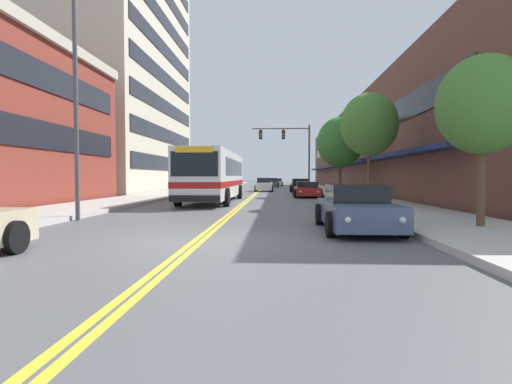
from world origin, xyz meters
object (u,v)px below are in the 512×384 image
object	(u,v)px
car_slate_blue_parked_right_foreground	(356,209)
car_dark_grey_moving_third	(272,183)
traffic_signal_mast	(290,145)
street_tree_right_far	(340,142)
city_bus	(215,174)
fire_hydrant	(356,197)
car_black_parked_right_far	(300,186)
street_tree_right_mid	(369,124)
car_champagne_moving_second	(277,182)
car_charcoal_parked_left_mid	(211,187)
car_red_parked_right_mid	(307,190)
street_tree_right_near	(483,105)
car_white_moving_lead	(264,185)
street_lamp_left_near	(82,73)

from	to	relation	value
car_slate_blue_parked_right_foreground	car_dark_grey_moving_third	world-z (taller)	car_dark_grey_moving_third
traffic_signal_mast	street_tree_right_far	size ratio (longest dim) A/B	1.09
city_bus	fire_hydrant	bearing A→B (deg)	-31.84
car_black_parked_right_far	car_dark_grey_moving_third	distance (m)	19.04
car_dark_grey_moving_third	street_tree_right_mid	size ratio (longest dim) A/B	0.74
car_black_parked_right_far	street_tree_right_mid	xyz separation A→B (m)	(2.45, -19.94, 3.70)
car_slate_blue_parked_right_foreground	street_tree_right_far	distance (m)	20.80
car_champagne_moving_second	car_charcoal_parked_left_mid	bearing A→B (deg)	-101.47
city_bus	traffic_signal_mast	distance (m)	16.05
city_bus	street_tree_right_mid	bearing A→B (deg)	-23.94
city_bus	street_tree_right_far	size ratio (longest dim) A/B	2.01
car_red_parked_right_mid	traffic_signal_mast	distance (m)	9.94
traffic_signal_mast	fire_hydrant	xyz separation A→B (m)	(2.67, -19.79, -4.24)
car_charcoal_parked_left_mid	street_tree_right_far	size ratio (longest dim) A/B	0.79
city_bus	street_tree_right_mid	xyz separation A→B (m)	(8.84, -3.92, 2.60)
car_champagne_moving_second	street_tree_right_far	bearing A→B (deg)	-82.25
city_bus	street_tree_right_mid	world-z (taller)	street_tree_right_mid
car_red_parked_right_mid	fire_hydrant	bearing A→B (deg)	-81.51
city_bus	traffic_signal_mast	xyz separation A→B (m)	(5.29, 14.85, 3.04)
car_champagne_moving_second	street_tree_right_near	world-z (taller)	street_tree_right_near
car_champagne_moving_second	fire_hydrant	bearing A→B (deg)	-85.37
car_white_moving_lead	street_tree_right_near	world-z (taller)	street_tree_right_near
car_slate_blue_parked_right_foreground	car_white_moving_lead	bearing A→B (deg)	96.76
street_lamp_left_near	city_bus	bearing A→B (deg)	74.82
street_lamp_left_near	car_black_parked_right_far	bearing A→B (deg)	70.90
fire_hydrant	car_dark_grey_moving_third	bearing A→B (deg)	96.72
car_slate_blue_parked_right_foreground	car_champagne_moving_second	xyz separation A→B (m)	(-2.30, 57.03, -0.04)
car_charcoal_parked_left_mid	car_slate_blue_parked_right_foreground	bearing A→B (deg)	-71.48
traffic_signal_mast	street_tree_right_mid	distance (m)	19.10
street_lamp_left_near	street_tree_right_far	distance (m)	21.78
car_red_parked_right_mid	street_tree_right_mid	size ratio (longest dim) A/B	0.80
fire_hydrant	car_red_parked_right_mid	bearing A→B (deg)	98.49
car_red_parked_right_mid	street_tree_right_near	bearing A→B (deg)	-79.80
car_slate_blue_parked_right_foreground	traffic_signal_mast	size ratio (longest dim) A/B	0.68
car_dark_grey_moving_third	street_lamp_left_near	xyz separation A→B (m)	(-6.32, -45.99, 4.68)
car_black_parked_right_far	street_lamp_left_near	distance (m)	29.17
street_tree_right_near	street_tree_right_mid	size ratio (longest dim) A/B	0.84
street_lamp_left_near	street_tree_right_far	world-z (taller)	street_lamp_left_near
city_bus	street_tree_right_near	bearing A→B (deg)	-54.03
city_bus	car_champagne_moving_second	size ratio (longest dim) A/B	2.61
street_tree_right_near	street_tree_right_far	distance (m)	20.50
car_red_parked_right_mid	car_black_parked_right_far	world-z (taller)	car_black_parked_right_far
car_black_parked_right_far	street_lamp_left_near	world-z (taller)	street_lamp_left_near
car_charcoal_parked_left_mid	car_dark_grey_moving_third	bearing A→B (deg)	75.98
car_champagne_moving_second	traffic_signal_mast	world-z (taller)	traffic_signal_mast
car_dark_grey_moving_third	street_tree_right_far	size ratio (longest dim) A/B	0.70
car_red_parked_right_mid	car_champagne_moving_second	bearing A→B (deg)	93.50
city_bus	street_tree_right_far	bearing A→B (deg)	37.42
city_bus	car_dark_grey_moving_third	xyz separation A→B (m)	(3.28, 34.80, -1.11)
car_slate_blue_parked_right_foreground	street_tree_right_far	bearing A→B (deg)	82.42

